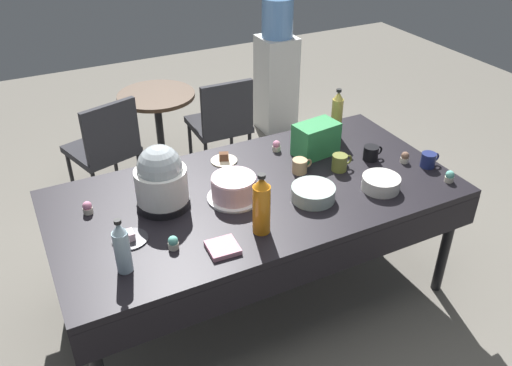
% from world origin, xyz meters
% --- Properties ---
extents(ground, '(9.00, 9.00, 0.00)m').
position_xyz_m(ground, '(0.00, 0.00, 0.00)').
color(ground, slate).
extents(potluck_table, '(2.20, 1.10, 0.75)m').
position_xyz_m(potluck_table, '(0.00, 0.00, 0.69)').
color(potluck_table, black).
rests_on(potluck_table, ground).
extents(frosted_layer_cake, '(0.29, 0.29, 0.13)m').
position_xyz_m(frosted_layer_cake, '(-0.14, -0.01, 0.81)').
color(frosted_layer_cake, silver).
rests_on(frosted_layer_cake, potluck_table).
extents(slow_cooker, '(0.28, 0.28, 0.35)m').
position_xyz_m(slow_cooker, '(-0.49, 0.09, 0.91)').
color(slow_cooker, black).
rests_on(slow_cooker, potluck_table).
extents(glass_salad_bowl, '(0.23, 0.23, 0.07)m').
position_xyz_m(glass_salad_bowl, '(0.23, -0.21, 0.79)').
color(glass_salad_bowl, '#B2C6BC').
rests_on(glass_salad_bowl, potluck_table).
extents(ceramic_snack_bowl, '(0.21, 0.21, 0.07)m').
position_xyz_m(ceramic_snack_bowl, '(0.61, -0.29, 0.79)').
color(ceramic_snack_bowl, silver).
rests_on(ceramic_snack_bowl, potluck_table).
extents(dessert_plate_cream, '(0.16, 0.16, 0.06)m').
position_xyz_m(dessert_plate_cream, '(-0.02, 0.37, 0.76)').
color(dessert_plate_cream, beige).
rests_on(dessert_plate_cream, potluck_table).
extents(dessert_plate_charcoal, '(0.17, 0.17, 0.05)m').
position_xyz_m(dessert_plate_charcoal, '(-0.73, -0.11, 0.76)').
color(dessert_plate_charcoal, '#2D2D33').
rests_on(dessert_plate_charcoal, potluck_table).
extents(dessert_plate_sage, '(0.17, 0.17, 0.04)m').
position_xyz_m(dessert_plate_sage, '(-0.44, 0.41, 0.76)').
color(dessert_plate_sage, '#8CA87F').
rests_on(dessert_plate_sage, potluck_table).
extents(cupcake_berry, '(0.05, 0.05, 0.07)m').
position_xyz_m(cupcake_berry, '(-0.86, 0.20, 0.78)').
color(cupcake_berry, beige).
rests_on(cupcake_berry, potluck_table).
extents(cupcake_rose, '(0.05, 0.05, 0.07)m').
position_xyz_m(cupcake_rose, '(0.93, -0.12, 0.78)').
color(cupcake_rose, beige).
rests_on(cupcake_rose, potluck_table).
extents(cupcake_vanilla, '(0.05, 0.05, 0.07)m').
position_xyz_m(cupcake_vanilla, '(-0.56, -0.26, 0.78)').
color(cupcake_vanilla, beige).
rests_on(cupcake_vanilla, potluck_table).
extents(cupcake_mint, '(0.05, 0.05, 0.07)m').
position_xyz_m(cupcake_mint, '(1.00, -0.40, 0.78)').
color(cupcake_mint, beige).
rests_on(cupcake_mint, potluck_table).
extents(cupcake_cocoa, '(0.05, 0.05, 0.07)m').
position_xyz_m(cupcake_cocoa, '(0.32, 0.35, 0.78)').
color(cupcake_cocoa, beige).
rests_on(cupcake_cocoa, potluck_table).
extents(soda_bottle_ginger_ale, '(0.07, 0.07, 0.33)m').
position_xyz_m(soda_bottle_ginger_ale, '(0.74, 0.34, 0.90)').
color(soda_bottle_ginger_ale, gold).
rests_on(soda_bottle_ginger_ale, potluck_table).
extents(soda_bottle_orange_juice, '(0.09, 0.09, 0.32)m').
position_xyz_m(soda_bottle_orange_juice, '(-0.14, -0.33, 0.90)').
color(soda_bottle_orange_juice, orange).
rests_on(soda_bottle_orange_juice, potluck_table).
extents(soda_bottle_water, '(0.07, 0.07, 0.27)m').
position_xyz_m(soda_bottle_water, '(-0.80, -0.31, 0.88)').
color(soda_bottle_water, silver).
rests_on(soda_bottle_water, potluck_table).
extents(coffee_mug_tan, '(0.12, 0.09, 0.08)m').
position_xyz_m(coffee_mug_tan, '(0.31, 0.06, 0.79)').
color(coffee_mug_tan, tan).
rests_on(coffee_mug_tan, potluck_table).
extents(coffee_mug_navy, '(0.12, 0.09, 0.09)m').
position_xyz_m(coffee_mug_navy, '(1.02, -0.22, 0.79)').
color(coffee_mug_navy, navy).
rests_on(coffee_mug_navy, potluck_table).
extents(coffee_mug_olive, '(0.13, 0.09, 0.10)m').
position_xyz_m(coffee_mug_olive, '(0.53, -0.02, 0.80)').
color(coffee_mug_olive, olive).
rests_on(coffee_mug_olive, potluck_table).
extents(coffee_mug_black, '(0.13, 0.09, 0.09)m').
position_xyz_m(coffee_mug_black, '(0.77, 0.00, 0.79)').
color(coffee_mug_black, black).
rests_on(coffee_mug_black, potluck_table).
extents(soda_carton, '(0.28, 0.19, 0.20)m').
position_xyz_m(soda_carton, '(0.51, 0.21, 0.85)').
color(soda_carton, '#338C4C').
rests_on(soda_carton, potluck_table).
extents(paper_napkin_stack, '(0.15, 0.15, 0.02)m').
position_xyz_m(paper_napkin_stack, '(-0.36, -0.38, 0.76)').
color(paper_napkin_stack, pink).
rests_on(paper_napkin_stack, potluck_table).
extents(maroon_chair_left, '(0.55, 0.55, 0.85)m').
position_xyz_m(maroon_chair_left, '(-0.53, 1.40, 0.49)').
color(maroon_chair_left, '#333338').
rests_on(maroon_chair_left, ground).
extents(maroon_chair_right, '(0.45, 0.45, 0.85)m').
position_xyz_m(maroon_chair_right, '(0.40, 1.39, 0.49)').
color(maroon_chair_right, '#333338').
rests_on(maroon_chair_right, ground).
extents(round_cafe_table, '(0.60, 0.60, 0.72)m').
position_xyz_m(round_cafe_table, '(-0.05, 1.62, 0.50)').
color(round_cafe_table, '#473323').
rests_on(round_cafe_table, ground).
extents(water_cooler, '(0.32, 0.32, 1.24)m').
position_xyz_m(water_cooler, '(1.21, 1.96, 0.59)').
color(water_cooler, silver).
rests_on(water_cooler, ground).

